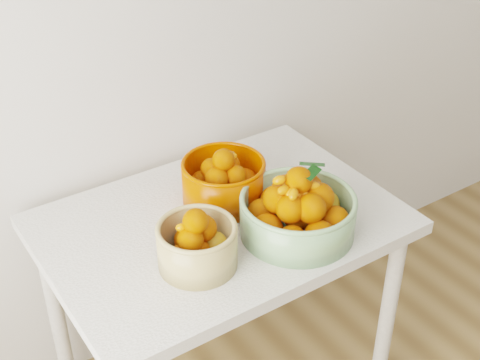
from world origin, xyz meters
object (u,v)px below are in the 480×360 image
at_px(bowl_cream, 197,244).
at_px(bowl_green, 298,211).
at_px(table, 221,245).
at_px(bowl_orange, 224,180).

height_order(bowl_cream, bowl_green, bowl_green).
xyz_separation_m(table, bowl_green, (0.14, -0.17, 0.17)).
xyz_separation_m(bowl_cream, bowl_orange, (0.22, 0.21, 0.00)).
relative_size(bowl_green, bowl_orange, 1.48).
bearing_deg(table, bowl_green, -49.89).
xyz_separation_m(table, bowl_orange, (0.06, 0.07, 0.17)).
bearing_deg(bowl_cream, table, 41.42).
bearing_deg(bowl_green, table, 130.11).
bearing_deg(table, bowl_cream, -138.58).
bearing_deg(bowl_green, bowl_orange, 109.08).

